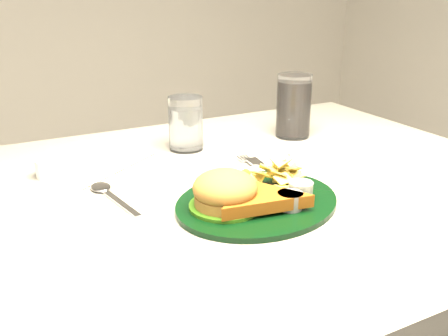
% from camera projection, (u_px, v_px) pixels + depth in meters
% --- Properties ---
extents(dinner_plate, '(0.32, 0.29, 0.06)m').
position_uv_depth(dinner_plate, '(258.00, 186.00, 0.74)').
color(dinner_plate, black).
rests_on(dinner_plate, table).
extents(water_glass, '(0.09, 0.09, 0.11)m').
position_uv_depth(water_glass, '(186.00, 123.00, 0.98)').
color(water_glass, white).
rests_on(water_glass, table).
extents(cola_glass, '(0.07, 0.07, 0.13)m').
position_uv_depth(cola_glass, '(294.00, 106.00, 1.06)').
color(cola_glass, black).
rests_on(cola_glass, table).
extents(fork_napkin, '(0.14, 0.18, 0.01)m').
position_uv_depth(fork_napkin, '(274.00, 175.00, 0.85)').
color(fork_napkin, silver).
rests_on(fork_napkin, table).
extents(spoon, '(0.06, 0.16, 0.01)m').
position_uv_depth(spoon, '(121.00, 202.00, 0.75)').
color(spoon, silver).
rests_on(spoon, table).
extents(ramekin, '(0.05, 0.05, 0.03)m').
position_uv_depth(ramekin, '(50.00, 168.00, 0.86)').
color(ramekin, white).
rests_on(ramekin, table).
extents(wrapped_straw, '(0.21, 0.18, 0.01)m').
position_uv_depth(wrapped_straw, '(119.00, 169.00, 0.88)').
color(wrapped_straw, white).
rests_on(wrapped_straw, table).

